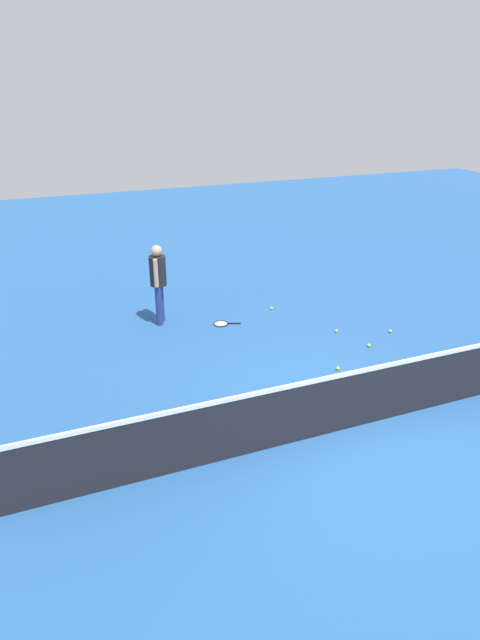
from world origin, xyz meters
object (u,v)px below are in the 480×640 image
object	(u,v)px
player_near_side	(158,278)
tennis_ball_near_player	(390,331)
tennis_racket_near_player	(222,324)
tennis_ball_by_net	(271,308)
tennis_ball_midcourt	(336,331)
tennis_ball_stray_left	(338,368)
tennis_ball_baseline	(369,345)

from	to	relation	value
player_near_side	tennis_ball_near_player	distance (m)	4.89
tennis_racket_near_player	tennis_ball_by_net	size ratio (longest dim) A/B	9.18
player_near_side	tennis_ball_by_net	world-z (taller)	player_near_side
player_near_side	tennis_ball_near_player	xyz separation A→B (m)	(-4.23, 2.25, -0.98)
tennis_ball_midcourt	tennis_ball_stray_left	xyz separation A→B (m)	(0.80, 1.38, 0.00)
tennis_ball_by_net	tennis_ball_baseline	distance (m)	2.59
tennis_ball_stray_left	tennis_ball_midcourt	bearing A→B (deg)	-120.26
tennis_ball_near_player	tennis_ball_midcourt	distance (m)	1.10
tennis_racket_near_player	tennis_ball_baseline	bearing A→B (deg)	137.73
tennis_ball_by_net	tennis_ball_stray_left	distance (m)	2.97
tennis_racket_near_player	tennis_ball_near_player	xyz separation A→B (m)	(-3.06, 1.68, 0.02)
tennis_ball_by_net	tennis_ball_baseline	xyz separation A→B (m)	(-0.96, 2.40, 0.00)
player_near_side	tennis_racket_near_player	distance (m)	1.65
tennis_ball_near_player	tennis_ball_midcourt	xyz separation A→B (m)	(1.02, -0.42, 0.00)
tennis_racket_near_player	player_near_side	bearing A→B (deg)	-26.06
player_near_side	tennis_ball_stray_left	bearing A→B (deg)	126.93
tennis_ball_near_player	tennis_racket_near_player	bearing A→B (deg)	-28.75
player_near_side	tennis_ball_midcourt	distance (m)	3.83
tennis_ball_near_player	tennis_ball_by_net	xyz separation A→B (m)	(1.75, -2.01, 0.00)
tennis_ball_near_player	tennis_ball_baseline	xyz separation A→B (m)	(0.78, 0.39, 0.00)
player_near_side	tennis_ball_by_net	bearing A→B (deg)	174.43
tennis_ball_by_net	tennis_ball_baseline	bearing A→B (deg)	111.90
tennis_ball_midcourt	tennis_ball_baseline	xyz separation A→B (m)	(-0.24, 0.81, 0.00)
player_near_side	tennis_racket_near_player	xyz separation A→B (m)	(-1.18, 0.58, -1.00)
player_near_side	tennis_ball_by_net	distance (m)	2.68
player_near_side	tennis_ball_baseline	bearing A→B (deg)	142.56
tennis_ball_baseline	tennis_ball_stray_left	world-z (taller)	same
tennis_ball_baseline	tennis_ball_by_net	bearing A→B (deg)	-68.10
tennis_racket_near_player	tennis_ball_stray_left	xyz separation A→B (m)	(-1.23, 2.63, 0.02)
player_near_side	tennis_ball_midcourt	size ratio (longest dim) A/B	25.76
tennis_ball_baseline	tennis_racket_near_player	bearing A→B (deg)	-42.27
player_near_side	tennis_ball_by_net	xyz separation A→B (m)	(-2.49, 0.24, -0.98)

